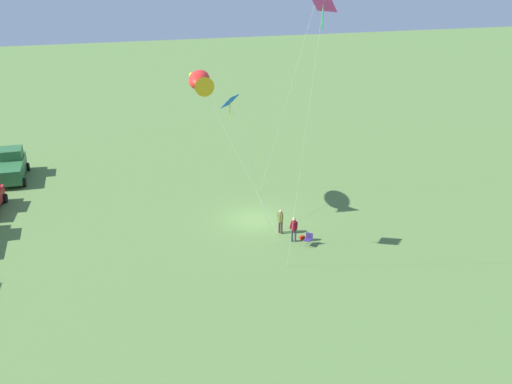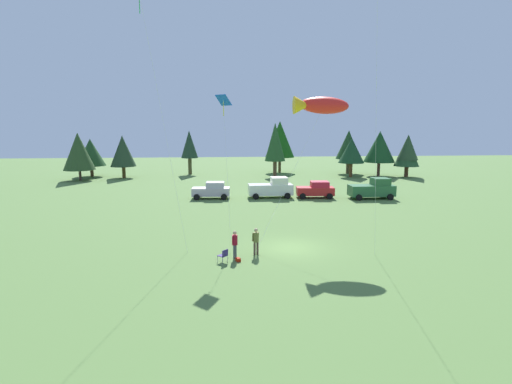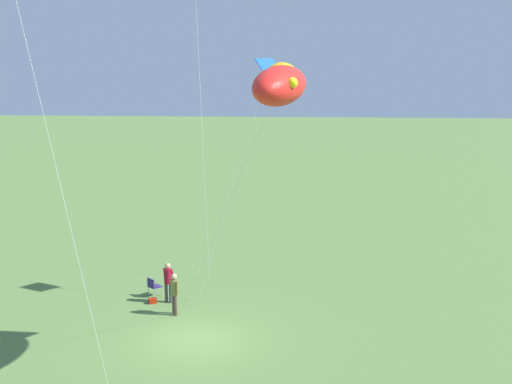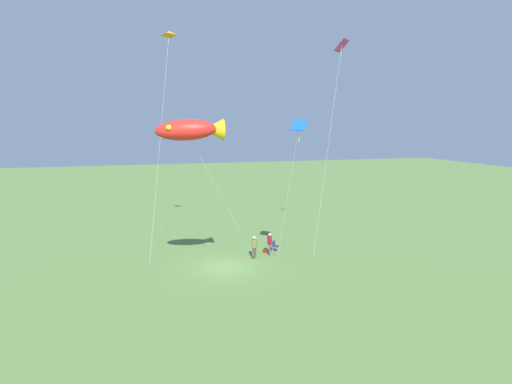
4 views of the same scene
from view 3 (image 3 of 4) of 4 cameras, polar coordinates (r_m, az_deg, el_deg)
ground_plane at (r=27.19m, az=-4.68°, el=-11.71°), size 160.00×160.00×0.00m
person_kite_flyer at (r=29.27m, az=-6.54°, el=-7.84°), size 0.51×0.46×1.74m
folding_chair at (r=31.59m, az=-8.21°, el=-7.41°), size 0.68×0.68×0.82m
person_spectator at (r=30.62m, az=-7.04°, el=-6.95°), size 0.44×0.55×1.74m
backpack_on_grass at (r=30.89m, az=-8.28°, el=-8.61°), size 0.33×0.38×0.22m
kite_large_fish at (r=22.27m, az=1.95°, el=8.56°), size 7.24×5.27×10.27m
kite_diamond_blue at (r=29.08m, az=0.92°, el=9.41°), size 1.19×3.63×10.23m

